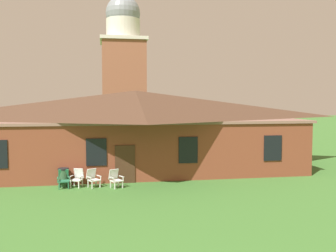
% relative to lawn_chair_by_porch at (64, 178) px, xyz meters
% --- Properties ---
extents(brick_building, '(21.26, 10.40, 5.24)m').
position_rel_lawn_chair_by_porch_xyz_m(brick_building, '(4.24, 5.65, 2.17)').
color(brick_building, brown).
rests_on(brick_building, ground).
extents(dome_tower, '(5.18, 5.18, 17.24)m').
position_rel_lawn_chair_by_porch_xyz_m(dome_tower, '(4.37, 23.20, 7.31)').
color(dome_tower, '#93563D').
rests_on(dome_tower, ground).
extents(lawn_chair_by_porch, '(0.68, 0.71, 0.96)m').
position_rel_lawn_chair_by_porch_xyz_m(lawn_chair_by_porch, '(0.00, 0.00, 0.00)').
color(lawn_chair_by_porch, '#28704C').
rests_on(lawn_chair_by_porch, ground).
extents(lawn_chair_near_door, '(0.77, 0.82, 0.96)m').
position_rel_lawn_chair_by_porch_xyz_m(lawn_chair_near_door, '(0.69, 0.16, 0.00)').
color(lawn_chair_near_door, white).
rests_on(lawn_chair_near_door, ground).
extents(lawn_chair_left_end, '(0.83, 0.86, 0.96)m').
position_rel_lawn_chair_by_porch_xyz_m(lawn_chair_left_end, '(1.50, -0.04, 0.00)').
color(lawn_chair_left_end, white).
rests_on(lawn_chair_left_end, ground).
extents(lawn_chair_middle, '(0.82, 0.85, 0.96)m').
position_rel_lawn_chair_by_porch_xyz_m(lawn_chair_middle, '(2.66, -0.37, 0.00)').
color(lawn_chair_middle, white).
rests_on(lawn_chair_middle, ground).
extents(trash_bin, '(0.56, 0.56, 0.98)m').
position_rel_lawn_chair_by_porch_xyz_m(trash_bin, '(-0.04, 0.36, -0.00)').
color(trash_bin, '#335638').
rests_on(trash_bin, ground).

